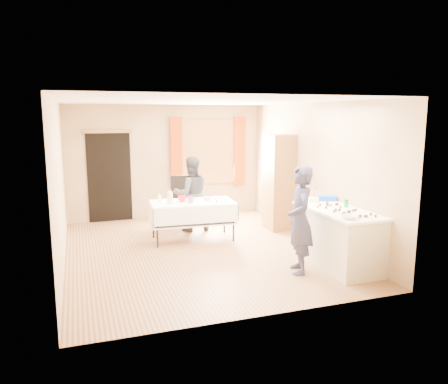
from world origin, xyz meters
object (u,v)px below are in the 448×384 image
object	(u,v)px
chair	(182,211)
woman	(191,194)
cabinet	(279,182)
girl	(300,220)
counter	(338,237)
party_table	(193,217)

from	to	relation	value
chair	woman	xyz separation A→B (m)	(0.09, -0.48, 0.45)
cabinet	chair	bearing A→B (deg)	154.09
girl	counter	bearing A→B (deg)	112.41
party_table	chair	distance (m)	1.16
girl	woman	size ratio (longest dim) A/B	1.06
chair	girl	xyz separation A→B (m)	(1.03, -3.36, 0.50)
counter	woman	xyz separation A→B (m)	(-1.67, 2.80, 0.32)
counter	girl	world-z (taller)	girl
woman	counter	bearing A→B (deg)	121.50
cabinet	party_table	bearing A→B (deg)	-172.76
woman	cabinet	bearing A→B (deg)	167.27
cabinet	chair	size ratio (longest dim) A/B	1.84
counter	woman	size ratio (longest dim) A/B	1.07
girl	woman	bearing A→B (deg)	-146.19
cabinet	party_table	world-z (taller)	cabinet
chair	girl	size ratio (longest dim) A/B	0.66
party_table	counter	bearing A→B (deg)	-46.07
party_table	woman	bearing A→B (deg)	80.86
counter	girl	bearing A→B (deg)	-173.31
cabinet	girl	size ratio (longest dim) A/B	1.21
girl	cabinet	bearing A→B (deg)	177.08
cabinet	party_table	distance (m)	2.01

